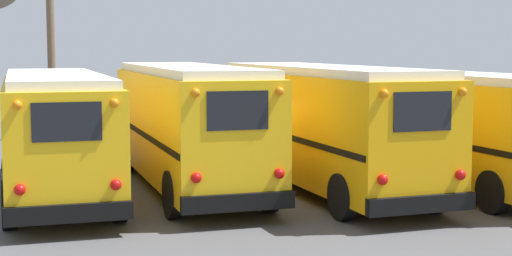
# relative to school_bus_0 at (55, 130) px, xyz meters

# --- Properties ---
(ground_plane) EXTENTS (160.00, 160.00, 0.00)m
(ground_plane) POSITION_rel_school_bus_0_xyz_m (5.02, -0.62, -1.67)
(ground_plane) COLOR #4C4C4F
(school_bus_0) EXTENTS (2.63, 9.61, 3.06)m
(school_bus_0) POSITION_rel_school_bus_0_xyz_m (0.00, 0.00, 0.00)
(school_bus_0) COLOR yellow
(school_bus_0) RESTS_ON ground
(school_bus_1) EXTENTS (2.55, 9.55, 3.23)m
(school_bus_1) POSITION_rel_school_bus_0_xyz_m (3.35, -0.06, 0.09)
(school_bus_1) COLOR yellow
(school_bus_1) RESTS_ON ground
(school_bus_2) EXTENTS (2.71, 9.99, 3.23)m
(school_bus_2) POSITION_rel_school_bus_0_xyz_m (6.70, -1.13, 0.08)
(school_bus_2) COLOR #E5A00C
(school_bus_2) RESTS_ON ground
(school_bus_3) EXTENTS (2.85, 10.07, 3.04)m
(school_bus_3) POSITION_rel_school_bus_0_xyz_m (10.04, -1.52, -0.02)
(school_bus_3) COLOR #EAAA0F
(school_bus_3) RESTS_ON ground
(utility_pole) EXTENTS (1.80, 0.31, 9.45)m
(utility_pole) POSITION_rel_school_bus_0_xyz_m (0.70, 12.42, 3.19)
(utility_pole) COLOR brown
(utility_pole) RESTS_ON ground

